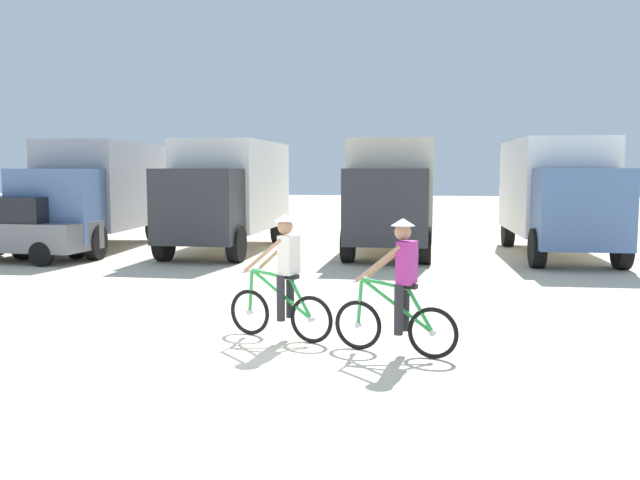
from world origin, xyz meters
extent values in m
plane|color=beige|center=(0.00, 0.00, 0.00)|extent=(120.00, 120.00, 0.00)
cube|color=#9E9EA3|center=(-7.85, 11.84, 2.00)|extent=(2.78, 5.36, 2.70)
cube|color=#4C6B9E|center=(-7.60, 8.45, 1.50)|extent=(2.31, 1.66, 2.00)
cube|color=black|center=(-7.55, 7.75, 1.85)|extent=(2.02, 0.23, 0.80)
cylinder|color=black|center=(-6.59, 8.62, 0.50)|extent=(0.39, 1.02, 1.00)
cylinder|color=black|center=(-8.63, 8.47, 0.50)|extent=(0.39, 1.02, 1.00)
cylinder|color=black|center=(-6.96, 13.60, 0.50)|extent=(0.39, 1.02, 1.00)
cylinder|color=black|center=(-9.00, 13.45, 0.50)|extent=(0.39, 1.02, 1.00)
cube|color=white|center=(-3.61, 12.02, 2.00)|extent=(2.44, 5.22, 2.70)
cube|color=#2D2D33|center=(-3.63, 8.62, 1.50)|extent=(2.21, 1.52, 2.00)
cube|color=black|center=(-3.64, 7.92, 1.85)|extent=(2.02, 0.09, 0.80)
cylinder|color=black|center=(-2.61, 8.71, 0.50)|extent=(0.33, 1.00, 1.00)
cylinder|color=black|center=(-4.65, 8.73, 0.50)|extent=(0.33, 1.00, 1.00)
cylinder|color=black|center=(-2.57, 13.70, 0.50)|extent=(0.33, 1.00, 1.00)
cylinder|color=black|center=(-4.61, 13.72, 0.50)|extent=(0.33, 1.00, 1.00)
cube|color=beige|center=(1.38, 12.51, 2.00)|extent=(2.45, 5.22, 2.70)
cube|color=#2D2D33|center=(1.35, 9.11, 1.50)|extent=(2.21, 1.52, 2.00)
cube|color=black|center=(1.35, 8.41, 1.85)|extent=(2.02, 0.10, 0.80)
cylinder|color=black|center=(2.37, 9.21, 0.50)|extent=(0.33, 1.00, 1.00)
cylinder|color=black|center=(0.33, 9.22, 0.50)|extent=(0.33, 1.00, 1.00)
cylinder|color=black|center=(2.42, 14.20, 0.50)|extent=(0.33, 1.00, 1.00)
cylinder|color=black|center=(0.38, 14.21, 0.50)|extent=(0.33, 1.00, 1.00)
cube|color=white|center=(6.08, 12.25, 2.00)|extent=(2.56, 5.27, 2.70)
cube|color=#4C6B9E|center=(6.19, 8.85, 1.50)|extent=(2.25, 1.57, 2.00)
cube|color=black|center=(6.21, 8.15, 1.85)|extent=(2.03, 0.14, 0.80)
cylinder|color=black|center=(7.21, 8.99, 0.50)|extent=(0.35, 1.01, 1.00)
cylinder|color=black|center=(5.17, 8.92, 0.50)|extent=(0.35, 1.01, 1.00)
cylinder|color=black|center=(7.05, 13.97, 0.50)|extent=(0.35, 1.01, 1.00)
cylinder|color=black|center=(5.01, 13.91, 0.50)|extent=(0.35, 1.01, 1.00)
cube|color=slate|center=(-8.56, 8.06, 0.70)|extent=(4.31, 2.05, 0.76)
cube|color=black|center=(-8.42, 8.05, 1.42)|extent=(2.21, 1.74, 0.68)
cylinder|color=black|center=(-7.32, 7.19, 0.32)|extent=(0.65, 0.26, 0.64)
cylinder|color=black|center=(-7.21, 8.75, 0.32)|extent=(0.65, 0.26, 0.64)
torus|color=black|center=(-0.17, 0.95, 0.34)|extent=(0.66, 0.28, 0.68)
cylinder|color=silver|center=(-0.17, 0.95, 0.34)|extent=(0.10, 0.10, 0.08)
torus|color=black|center=(0.82, 0.60, 0.34)|extent=(0.66, 0.28, 0.68)
cylinder|color=silver|center=(0.82, 0.60, 0.34)|extent=(0.10, 0.10, 0.08)
cylinder|color=green|center=(0.35, 0.77, 0.66)|extent=(0.99, 0.39, 0.68)
cylinder|color=green|center=(0.18, 0.82, 0.94)|extent=(0.64, 0.27, 0.13)
cylinder|color=green|center=(0.66, 0.66, 0.62)|extent=(0.38, 0.18, 0.59)
cylinder|color=green|center=(-0.15, 0.94, 0.66)|extent=(0.11, 0.08, 0.64)
cylinder|color=silver|center=(-0.12, 0.93, 0.98)|extent=(0.21, 0.50, 0.04)
cube|color=black|center=(0.49, 0.71, 0.93)|extent=(0.27, 0.19, 0.06)
cube|color=silver|center=(0.47, 0.72, 1.24)|extent=(0.30, 0.37, 0.56)
sphere|color=#A87A5B|center=(0.42, 0.74, 1.64)|extent=(0.22, 0.22, 0.22)
cone|color=silver|center=(0.42, 0.74, 1.77)|extent=(0.32, 0.32, 0.10)
cylinder|color=#26262B|center=(0.37, 0.62, 0.63)|extent=(0.12, 0.12, 0.66)
cylinder|color=#26262B|center=(0.46, 0.86, 0.63)|extent=(0.12, 0.12, 0.66)
cylinder|color=#A87A5B|center=(0.10, 0.66, 1.23)|extent=(0.62, 0.22, 0.53)
cylinder|color=#A87A5B|center=(0.22, 1.00, 1.23)|extent=(0.60, 0.29, 0.53)
torus|color=black|center=(1.51, 0.36, 0.34)|extent=(0.67, 0.25, 0.68)
cylinder|color=silver|center=(1.51, 0.36, 0.34)|extent=(0.10, 0.10, 0.08)
torus|color=black|center=(2.51, 0.05, 0.34)|extent=(0.67, 0.25, 0.68)
cylinder|color=silver|center=(2.51, 0.05, 0.34)|extent=(0.10, 0.10, 0.08)
cylinder|color=green|center=(2.03, 0.20, 0.66)|extent=(1.00, 0.35, 0.68)
cylinder|color=green|center=(1.87, 0.25, 0.94)|extent=(0.65, 0.24, 0.13)
cylinder|color=green|center=(2.35, 0.10, 0.62)|extent=(0.39, 0.16, 0.59)
cylinder|color=green|center=(1.53, 0.35, 0.66)|extent=(0.11, 0.08, 0.64)
cylinder|color=silver|center=(1.56, 0.34, 0.98)|extent=(0.19, 0.51, 0.04)
cube|color=black|center=(2.18, 0.15, 0.93)|extent=(0.26, 0.18, 0.06)
cube|color=#AD2D8C|center=(2.16, 0.16, 1.24)|extent=(0.28, 0.36, 0.56)
sphere|color=#A87A5B|center=(2.11, 0.17, 1.64)|extent=(0.22, 0.22, 0.22)
cone|color=silver|center=(2.11, 0.17, 1.77)|extent=(0.32, 0.32, 0.10)
cylinder|color=#26262B|center=(2.07, 0.05, 0.63)|extent=(0.12, 0.12, 0.66)
cylinder|color=#26262B|center=(2.14, 0.30, 0.63)|extent=(0.12, 0.12, 0.66)
cylinder|color=#A87A5B|center=(1.79, 0.08, 1.23)|extent=(0.62, 0.19, 0.53)
cylinder|color=#A87A5B|center=(1.89, 0.43, 1.23)|extent=(0.61, 0.27, 0.53)
camera|label=1|loc=(2.42, -8.68, 2.42)|focal=38.04mm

